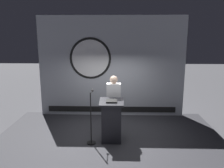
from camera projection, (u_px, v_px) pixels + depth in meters
name	position (u px, v px, depth m)	size (l,w,h in m)	color
ground_plane	(109.00, 146.00, 6.54)	(40.00, 40.00, 0.00)	#4C4C51
stage_platform	(109.00, 141.00, 6.51)	(6.40, 4.00, 0.30)	#333338
banner_display	(111.00, 67.00, 7.93)	(5.11, 0.12, 3.51)	#B2B7C1
podium	(112.00, 121.00, 6.06)	(0.64, 0.50, 1.18)	#26262B
speaker_person	(114.00, 105.00, 6.46)	(0.40, 0.26, 1.73)	black
microphone_stand	(91.00, 125.00, 6.00)	(0.24, 0.55, 1.41)	black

